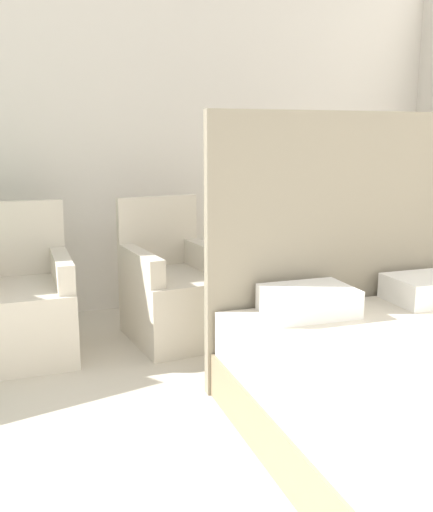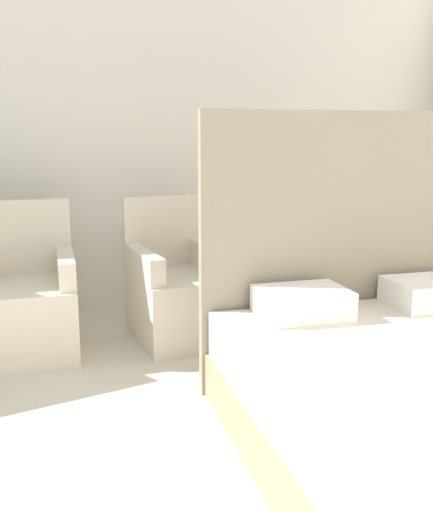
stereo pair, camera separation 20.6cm
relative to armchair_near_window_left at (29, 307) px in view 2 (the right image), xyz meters
The scene contains 3 objects.
wall_back 1.65m from the armchair_near_window_left, 46.20° to the left, with size 10.00×0.06×2.90m.
armchair_near_window_left is the anchor object (origin of this frame).
armchair_near_window_right 0.97m from the armchair_near_window_left, ahead, with size 0.67×0.78×0.95m.
Camera 2 is at (-0.57, -0.45, 1.35)m, focal length 40.00 mm.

